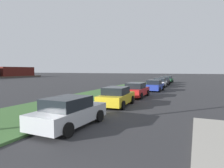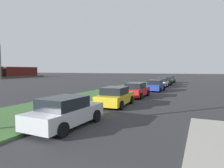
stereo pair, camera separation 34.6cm
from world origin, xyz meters
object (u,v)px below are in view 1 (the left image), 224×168
Objects in this scene: parked_car_red at (136,90)px; parked_car_black at (164,81)px; parked_car_silver at (69,112)px; parked_car_green at (168,79)px; parked_car_yellow at (117,97)px; parked_car_blue at (154,86)px; parked_car_white at (160,83)px.

parked_car_red is 0.98× the size of parked_car_black.
parked_car_silver is 35.71m from parked_car_green.
parked_car_red is 24.31m from parked_car_green.
parked_car_yellow is 11.82m from parked_car_blue.
parked_car_red is 0.99× the size of parked_car_white.
parked_car_blue is at bearing -6.17° from parked_car_yellow.
parked_car_yellow is at bearing 177.34° from parked_car_blue.
parked_car_blue and parked_car_white have the same top height.
parked_car_yellow and parked_car_red have the same top height.
parked_car_white is at bearing 177.70° from parked_car_black.
parked_car_blue is (17.92, -0.61, 0.00)m from parked_car_silver.
parked_car_yellow is at bearing -179.15° from parked_car_green.
parked_car_red is (11.40, -0.01, 0.00)m from parked_car_silver.
parked_car_silver is 6.11m from parked_car_yellow.
parked_car_black is (18.05, -0.19, 0.00)m from parked_car_red.
parked_car_silver is 23.98m from parked_car_white.
parked_car_yellow is at bearing 1.41° from parked_car_silver.
parked_car_blue is at bearing -177.16° from parked_car_green.
parked_car_black is (5.48, 0.08, 0.00)m from parked_car_white.
parked_car_blue and parked_car_green have the same top height.
parked_car_silver is 29.45m from parked_car_black.
parked_car_white is (17.87, -0.27, 0.00)m from parked_car_yellow.
parked_car_blue is 0.99× the size of parked_car_white.
parked_car_white and parked_car_green have the same top height.
parked_car_silver and parked_car_white have the same top height.
parked_car_yellow is (6.11, -0.01, 0.00)m from parked_car_silver.
parked_car_black is 6.26m from parked_car_green.
parked_car_red is 1.00× the size of parked_car_green.
parked_car_black is at bearing -3.72° from parked_car_yellow.
parked_car_silver is at bearing 177.79° from parked_car_white.
parked_car_black is at bearing -0.69° from parked_car_white.
parked_car_red and parked_car_black have the same top height.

